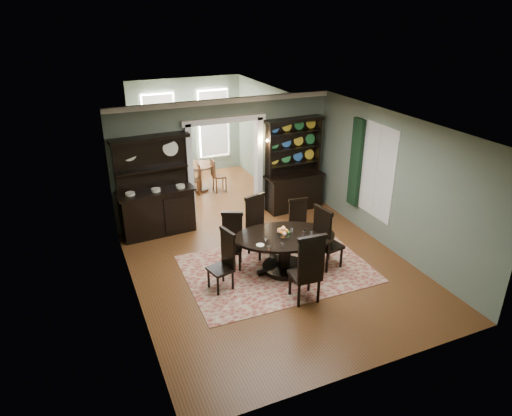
{
  "coord_description": "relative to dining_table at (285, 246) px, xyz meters",
  "views": [
    {
      "loc": [
        -3.51,
        -7.14,
        5.02
      ],
      "look_at": [
        -0.19,
        0.6,
        1.23
      ],
      "focal_mm": 32.0,
      "sensor_mm": 36.0,
      "label": 1
    }
  ],
  "objects": [
    {
      "name": "room",
      "position": [
        -0.19,
        0.02,
        1.02
      ],
      "size": [
        5.51,
        6.01,
        3.01
      ],
      "color": "brown",
      "rests_on": "ground"
    },
    {
      "name": "parlor_chair_left",
      "position": [
        -0.5,
        4.66,
        -0.07
      ],
      "size": [
        0.4,
        0.39,
        0.92
      ],
      "rotation": [
        0.0,
        0.0,
        1.46
      ],
      "color": "brown",
      "rests_on": "parlor_floor"
    },
    {
      "name": "centerpiece",
      "position": [
        -0.06,
        -0.05,
        0.3
      ],
      "size": [
        1.21,
        0.78,
        0.2
      ],
      "color": "white",
      "rests_on": "dining_table"
    },
    {
      "name": "doorway_trim",
      "position": [
        -0.19,
        2.98,
        1.06
      ],
      "size": [
        2.08,
        0.25,
        2.57
      ],
      "color": "silver",
      "rests_on": "floor"
    },
    {
      "name": "chair_far_right",
      "position": [
        0.72,
        0.75,
        0.05
      ],
      "size": [
        0.47,
        0.45,
        1.15
      ],
      "rotation": [
        0.0,
        0.0,
        3.03
      ],
      "color": "black",
      "rests_on": "rug"
    },
    {
      "name": "parlor_chair_right",
      "position": [
        0.13,
        4.61,
        -0.03
      ],
      "size": [
        0.42,
        0.42,
        0.99
      ],
      "rotation": [
        0.0,
        0.0,
        -1.58
      ],
      "color": "brown",
      "rests_on": "parlor_floor"
    },
    {
      "name": "parlor_table",
      "position": [
        -0.3,
        4.91,
        -0.04
      ],
      "size": [
        0.85,
        0.85,
        0.79
      ],
      "color": "brown",
      "rests_on": "parlor_floor"
    },
    {
      "name": "parlor",
      "position": [
        -0.19,
        5.51,
        0.96
      ],
      "size": [
        3.51,
        3.5,
        3.01
      ],
      "color": "brown",
      "rests_on": "ground"
    },
    {
      "name": "wall_sconce",
      "position": [
        0.76,
        2.83,
        1.33
      ],
      "size": [
        0.27,
        0.21,
        0.21
      ],
      "color": "gold",
      "rests_on": "back_wall_right"
    },
    {
      "name": "sideboard",
      "position": [
        -2.0,
        2.71,
        0.26
      ],
      "size": [
        1.81,
        0.74,
        2.34
      ],
      "rotation": [
        0.0,
        0.0,
        0.06
      ],
      "color": "black",
      "rests_on": "floor"
    },
    {
      "name": "chair_end_right",
      "position": [
        0.79,
        -0.24,
        0.17
      ],
      "size": [
        0.56,
        0.58,
        1.37
      ],
      "rotation": [
        0.0,
        0.0,
        -1.41
      ],
      "color": "black",
      "rests_on": "rug"
    },
    {
      "name": "right_window",
      "position": [
        2.5,
        0.91,
        1.04
      ],
      "size": [
        0.15,
        1.47,
        2.12
      ],
      "color": "white",
      "rests_on": "wall_right"
    },
    {
      "name": "chair_far_left",
      "position": [
        -0.89,
        0.63,
        0.06
      ],
      "size": [
        0.56,
        0.55,
        1.17
      ],
      "rotation": [
        0.0,
        0.0,
        2.71
      ],
      "color": "black",
      "rests_on": "rug"
    },
    {
      "name": "welsh_dresser",
      "position": [
        1.6,
        2.72,
        0.32
      ],
      "size": [
        1.57,
        0.63,
        2.41
      ],
      "rotation": [
        0.0,
        0.0,
        0.04
      ],
      "color": "black",
      "rests_on": "floor"
    },
    {
      "name": "chair_far_mid",
      "position": [
        -0.21,
        0.88,
        0.15
      ],
      "size": [
        0.61,
        0.59,
        1.34
      ],
      "rotation": [
        0.0,
        0.0,
        3.42
      ],
      "color": "black",
      "rests_on": "rug"
    },
    {
      "name": "rug",
      "position": [
        -0.12,
        0.09,
        -0.55
      ],
      "size": [
        3.74,
        2.64,
        0.01
      ],
      "primitive_type": "cube",
      "rotation": [
        0.0,
        0.0,
        -0.01
      ],
      "color": "maroon",
      "rests_on": "floor"
    },
    {
      "name": "chair_near",
      "position": [
        -0.11,
        -1.15,
        0.19
      ],
      "size": [
        0.55,
        0.52,
        1.41
      ],
      "rotation": [
        0.0,
        0.0,
        -0.06
      ],
      "color": "black",
      "rests_on": "rug"
    },
    {
      "name": "chair_end_left",
      "position": [
        -1.32,
        -0.1,
        0.08
      ],
      "size": [
        0.51,
        0.53,
        1.2
      ],
      "rotation": [
        0.0,
        0.0,
        1.81
      ],
      "color": "black",
      "rests_on": "rug"
    },
    {
      "name": "dining_table",
      "position": [
        0.0,
        0.0,
        0.0
      ],
      "size": [
        2.28,
        2.28,
        0.8
      ],
      "rotation": [
        0.0,
        0.0,
        -0.25
      ],
      "color": "black",
      "rests_on": "rug"
    }
  ]
}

